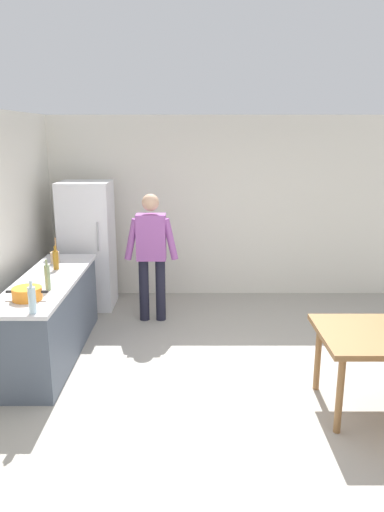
# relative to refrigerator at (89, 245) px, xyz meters

# --- Properties ---
(ground_plane) EXTENTS (14.00, 14.00, 0.00)m
(ground_plane) POSITION_rel_refrigerator_xyz_m (1.90, -2.40, -0.90)
(ground_plane) COLOR #9E998E
(wall_back) EXTENTS (6.40, 0.12, 2.70)m
(wall_back) POSITION_rel_refrigerator_xyz_m (1.90, 0.60, 0.45)
(wall_back) COLOR silver
(wall_back) RESTS_ON ground_plane
(kitchen_counter) EXTENTS (0.64, 2.20, 0.90)m
(kitchen_counter) POSITION_rel_refrigerator_xyz_m (-0.10, -1.60, -0.45)
(kitchen_counter) COLOR #4C5666
(kitchen_counter) RESTS_ON ground_plane
(refrigerator) EXTENTS (0.70, 0.67, 1.80)m
(refrigerator) POSITION_rel_refrigerator_xyz_m (0.00, 0.00, 0.00)
(refrigerator) COLOR white
(refrigerator) RESTS_ON ground_plane
(person) EXTENTS (0.70, 0.22, 1.70)m
(person) POSITION_rel_refrigerator_xyz_m (0.95, -0.55, 0.08)
(person) COLOR #1E1E2D
(person) RESTS_ON ground_plane
(cooking_pot) EXTENTS (0.40, 0.28, 0.12)m
(cooking_pot) POSITION_rel_refrigerator_xyz_m (-0.10, -2.26, 0.06)
(cooking_pot) COLOR orange
(cooking_pot) RESTS_ON kitchen_counter
(utensil_jar) EXTENTS (0.11, 0.11, 0.32)m
(utensil_jar) POSITION_rel_refrigerator_xyz_m (-0.19, -0.95, 0.08)
(utensil_jar) COLOR tan
(utensil_jar) RESTS_ON kitchen_counter
(bottle_vinegar_tall) EXTENTS (0.06, 0.06, 0.32)m
(bottle_vinegar_tall) POSITION_rel_refrigerator_xyz_m (0.02, -1.98, 0.14)
(bottle_vinegar_tall) COLOR gray
(bottle_vinegar_tall) RESTS_ON kitchen_counter
(bottle_oil_amber) EXTENTS (0.06, 0.06, 0.28)m
(bottle_oil_amber) POSITION_rel_refrigerator_xyz_m (-0.11, -1.22, 0.12)
(bottle_oil_amber) COLOR #996619
(bottle_oil_amber) RESTS_ON kitchen_counter
(bottle_water_clear) EXTENTS (0.07, 0.07, 0.30)m
(bottle_water_clear) POSITION_rel_refrigerator_xyz_m (0.07, -2.61, 0.13)
(bottle_water_clear) COLOR silver
(bottle_water_clear) RESTS_ON kitchen_counter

